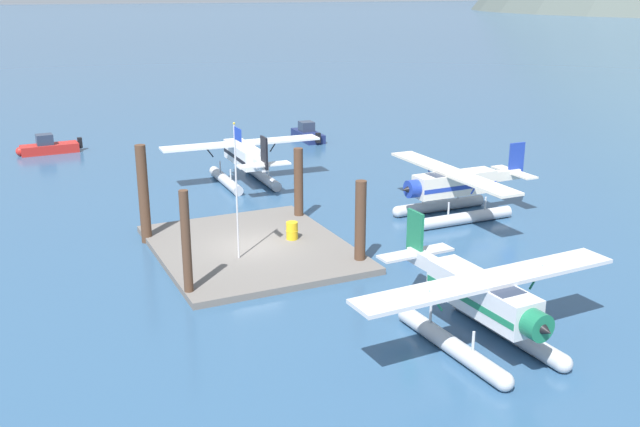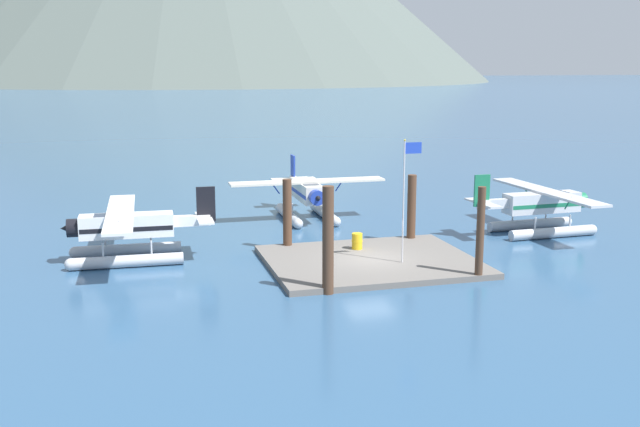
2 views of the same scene
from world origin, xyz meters
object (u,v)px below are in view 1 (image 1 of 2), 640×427
Objects in this scene: flagpole at (237,176)px; seaplane_white_port_fwd at (243,160)px; boat_red_open_sw at (48,147)px; fuel_drum at (292,231)px; boat_navy_open_west at (307,134)px; seaplane_cream_bow_centre at (454,190)px; seaplane_silver_stbd_fwd at (482,305)px.

flagpole is 0.60× the size of seaplane_white_port_fwd.
boat_red_open_sw is at bearing -168.74° from flagpole.
boat_red_open_sw is (-28.55, -5.68, -3.71)m from flagpole.
boat_red_open_sw is at bearing -161.75° from fuel_drum.
boat_navy_open_west is at bearing 149.61° from flagpole.
flagpole reaches higher than seaplane_cream_bow_centre.
boat_navy_open_west is 1.00× the size of boat_red_open_sw.
seaplane_cream_bow_centre is 2.13× the size of boat_navy_open_west.
boat_navy_open_west is (-24.83, 14.56, -3.71)m from flagpole.
seaplane_cream_bow_centre reaches higher than boat_red_open_sw.
fuel_drum is 25.94m from boat_navy_open_west.
fuel_drum is at bearing 114.66° from flagpole.
seaplane_cream_bow_centre is (-1.85, 13.07, -2.62)m from flagpole.
fuel_drum is 28.50m from boat_red_open_sw.
fuel_drum is 12.67m from seaplane_silver_stbd_fwd.
seaplane_white_port_fwd and seaplane_silver_stbd_fwd have the same top height.
seaplane_silver_stbd_fwd is 2.13× the size of boat_navy_open_west.
seaplane_white_port_fwd is 18.37m from boat_red_open_sw.
seaplane_silver_stbd_fwd is 2.13× the size of boat_red_open_sw.
seaplane_white_port_fwd is 24.68m from seaplane_silver_stbd_fwd.
boat_navy_open_west is (-22.98, 1.49, -1.09)m from seaplane_cream_bow_centre.
seaplane_cream_bow_centre is 32.65m from boat_red_open_sw.
flagpole reaches higher than fuel_drum.
seaplane_white_port_fwd is at bearing 159.81° from flagpole.
boat_red_open_sw is (-26.70, -18.75, -1.09)m from seaplane_cream_bow_centre.
boat_navy_open_west is (-11.17, 9.54, -1.09)m from seaplane_white_port_fwd.
seaplane_cream_bow_centre is at bearing 148.36° from seaplane_silver_stbd_fwd.
seaplane_white_port_fwd reaches higher than boat_red_open_sw.
fuel_drum is at bearing -8.33° from seaplane_white_port_fwd.
boat_navy_open_west is at bearing 79.58° from boat_red_open_sw.
boat_navy_open_west is at bearing 176.28° from seaplane_cream_bow_centre.
boat_navy_open_west is 20.58m from boat_red_open_sw.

